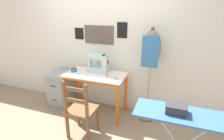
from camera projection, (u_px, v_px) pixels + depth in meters
The scene contains 13 objects.
ground_plane at pixel (90, 121), 3.04m from camera, with size 14.00×14.00×0.00m, color gray.
wall_back at pixel (103, 42), 3.18m from camera, with size 10.00×0.07×2.55m.
sewing_table at pixel (95, 80), 3.06m from camera, with size 1.06×0.57×0.77m.
sewing_machine at pixel (99, 64), 3.08m from camera, with size 0.37×0.17×0.34m.
fabric_bowl at pixel (74, 70), 3.15m from camera, with size 0.11×0.11×0.06m.
scissors at pixel (116, 79), 2.82m from camera, with size 0.13×0.10×0.01m.
thread_spool_near_machine at pixel (107, 75), 2.93m from camera, with size 0.04×0.04×0.04m.
thread_spool_mid_table at pixel (110, 75), 2.92m from camera, with size 0.04×0.04×0.04m.
wooden_chair at pixel (81, 110), 2.56m from camera, with size 0.40×0.38×0.93m.
filing_cabinet at pixel (61, 88), 3.50m from camera, with size 0.40×0.47×0.66m.
dress_form at pixel (151, 55), 2.76m from camera, with size 0.32×0.32×1.59m.
ironing_board at pixel (184, 118), 1.79m from camera, with size 1.02×0.37×0.84m.
storage_box at pixel (176, 109), 1.79m from camera, with size 0.21×0.16×0.09m.
Camera 1 is at (1.24, -2.29, 1.86)m, focal length 28.00 mm.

